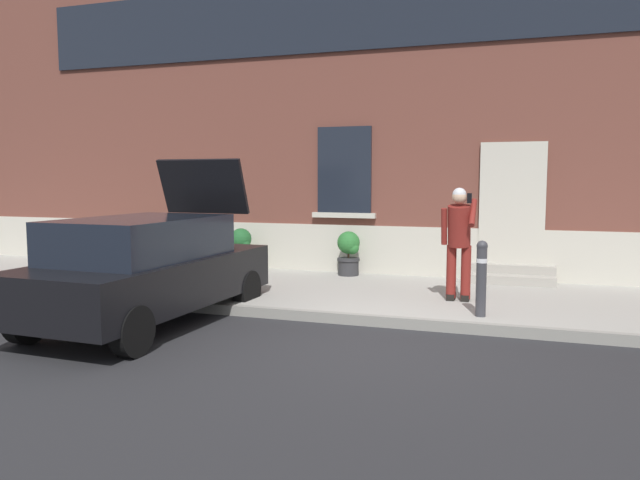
# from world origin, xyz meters

# --- Properties ---
(ground_plane) EXTENTS (80.00, 80.00, 0.00)m
(ground_plane) POSITION_xyz_m (0.00, 0.00, 0.00)
(ground_plane) COLOR #232326
(sidewalk) EXTENTS (24.00, 3.60, 0.15)m
(sidewalk) POSITION_xyz_m (0.00, 2.80, 0.07)
(sidewalk) COLOR #99968E
(sidewalk) RESTS_ON ground
(curb_edge) EXTENTS (24.00, 0.12, 0.15)m
(curb_edge) POSITION_xyz_m (0.00, 0.94, 0.07)
(curb_edge) COLOR gray
(curb_edge) RESTS_ON ground
(building_facade) EXTENTS (24.00, 1.52, 7.50)m
(building_facade) POSITION_xyz_m (0.00, 5.29, 3.73)
(building_facade) COLOR brown
(building_facade) RESTS_ON ground
(entrance_stoop) EXTENTS (1.58, 0.64, 0.32)m
(entrance_stoop) POSITION_xyz_m (1.63, 4.33, 0.28)
(entrance_stoop) COLOR #9E998E
(entrance_stoop) RESTS_ON sidewalk
(hatchback_car_black) EXTENTS (1.92, 4.13, 2.34)m
(hatchback_car_black) POSITION_xyz_m (-3.08, 0.05, 0.80)
(hatchback_car_black) COLOR black
(hatchback_car_black) RESTS_ON ground
(bollard_near_person) EXTENTS (0.15, 0.15, 1.04)m
(bollard_near_person) POSITION_xyz_m (1.32, 1.35, 0.71)
(bollard_near_person) COLOR #333338
(bollard_near_person) RESTS_ON sidewalk
(person_on_phone) EXTENTS (0.51, 0.51, 1.74)m
(person_on_phone) POSITION_xyz_m (0.92, 2.30, 1.15)
(person_on_phone) COLOR maroon
(person_on_phone) RESTS_ON sidewalk
(planter_terracotta) EXTENTS (0.44, 0.44, 0.86)m
(planter_terracotta) POSITION_xyz_m (-5.97, 4.12, 0.61)
(planter_terracotta) COLOR #B25B38
(planter_terracotta) RESTS_ON sidewalk
(planter_olive) EXTENTS (0.44, 0.44, 0.86)m
(planter_olive) POSITION_xyz_m (-3.67, 4.20, 0.61)
(planter_olive) COLOR #606B38
(planter_olive) RESTS_ON sidewalk
(planter_charcoal) EXTENTS (0.44, 0.44, 0.86)m
(planter_charcoal) POSITION_xyz_m (-1.36, 4.21, 0.61)
(planter_charcoal) COLOR #2D2D30
(planter_charcoal) RESTS_ON sidewalk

